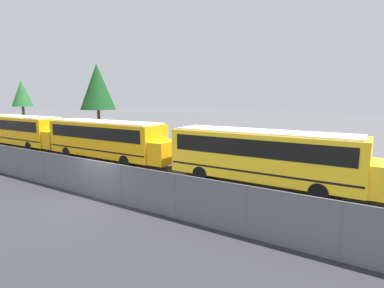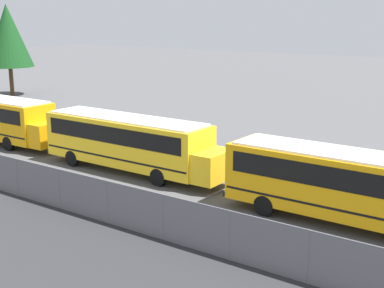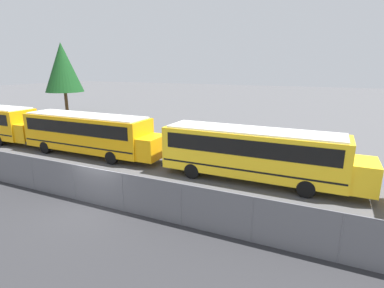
% 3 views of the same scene
% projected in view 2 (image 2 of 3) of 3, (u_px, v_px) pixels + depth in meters
% --- Properties ---
extents(school_bus_3, '(11.81, 2.57, 3.10)m').
position_uv_depth(school_bus_3, '(130.00, 140.00, 29.88)').
color(school_bus_3, yellow).
rests_on(school_bus_3, ground_plane).
extents(school_bus_4, '(11.81, 2.57, 3.10)m').
position_uv_depth(school_bus_4, '(354.00, 183.00, 22.11)').
color(school_bus_4, orange).
rests_on(school_bus_4, ground_plane).
extents(tree_1, '(5.15, 5.15, 9.84)m').
position_uv_depth(tree_1, '(8.00, 36.00, 57.65)').
color(tree_1, '#51381E').
rests_on(tree_1, ground_plane).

